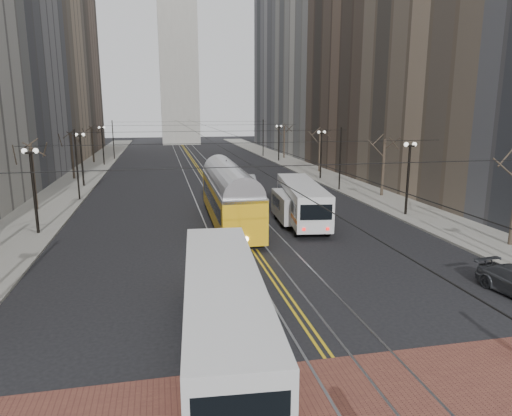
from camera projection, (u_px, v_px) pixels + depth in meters
name	position (u px, v px, depth m)	size (l,w,h in m)	color
ground	(319.00, 344.00, 16.59)	(260.00, 260.00, 0.00)	black
sidewalk_left	(82.00, 178.00, 56.57)	(5.00, 140.00, 0.15)	gray
sidewalk_right	(312.00, 171.00, 62.63)	(5.00, 140.00, 0.15)	gray
crosswalk_band	(368.00, 414.00, 12.76)	(25.00, 6.00, 0.01)	brown
streetcar_rails	(203.00, 175.00, 59.62)	(4.80, 130.00, 0.02)	gray
centre_lines	(203.00, 175.00, 59.62)	(0.42, 130.00, 0.01)	gold
building_left_far	(50.00, 49.00, 89.43)	(16.00, 20.00, 40.00)	brown
building_right_mid	(386.00, 45.00, 62.13)	(16.00, 20.00, 34.00)	brown
building_right_midfar	(345.00, 6.00, 79.75)	(20.00, 20.00, 52.00)	#AAA8A0
building_right_far	(299.00, 55.00, 99.74)	(16.00, 20.00, 40.00)	slate
lamp_posts	(218.00, 169.00, 43.49)	(27.60, 57.20, 5.60)	black
street_trees	(210.00, 161.00, 49.70)	(31.68, 53.28, 5.60)	#382D23
trolley_wires	(211.00, 153.00, 49.10)	(25.96, 120.00, 6.60)	black
transit_bus	(223.00, 315.00, 15.56)	(2.49, 11.96, 2.99)	silver
streetcar	(229.00, 201.00, 33.67)	(2.72, 14.67, 3.46)	yellow
rear_bus	(302.00, 202.00, 34.59)	(2.42, 11.12, 2.90)	white
cargo_van	(290.00, 208.00, 34.11)	(1.95, 5.06, 2.24)	silver
sedan_grey	(314.00, 200.00, 38.96)	(1.77, 4.40, 1.50)	#44474C
sedan_silver	(248.00, 181.00, 49.89)	(1.45, 4.15, 1.37)	#95979C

